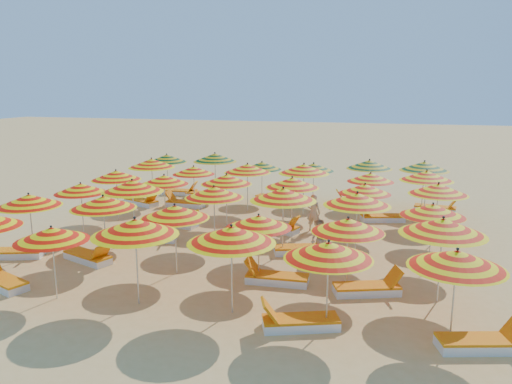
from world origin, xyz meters
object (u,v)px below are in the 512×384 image
umbrella_29 (427,176)px  umbrella_34 (369,164)px  umbrella_27 (304,169)px  lounger_2 (482,343)px  umbrella_4 (329,250)px  umbrella_26 (247,168)px  lounger_15 (205,194)px  lounger_17 (354,202)px  lounger_10 (277,228)px  lounger_13 (381,217)px  umbrella_23 (438,189)px  lounger_8 (302,249)px  umbrella_22 (365,189)px  lounger_6 (368,288)px  umbrella_9 (259,222)px  umbrella_35 (424,166)px  lounger_0 (2,281)px  lounger_14 (181,192)px  lounger_4 (89,257)px  beachgoer_b (320,240)px  umbrella_5 (457,259)px  umbrella_33 (314,167)px  lounger_3 (17,253)px  umbrella_10 (348,225)px  umbrella_32 (262,166)px  umbrella_16 (357,199)px  umbrella_7 (103,202)px  lounger_18 (436,208)px  umbrella_2 (135,227)px  umbrella_24 (152,163)px  lounger_16 (274,198)px  umbrella_14 (214,192)px  umbrella_8 (175,212)px  umbrella_15 (283,195)px  umbrella_28 (371,177)px  umbrella_12 (81,188)px  lounger_7 (153,237)px  lounger_12 (184,203)px  umbrella_19 (164,180)px  umbrella_30 (167,158)px  umbrella_1 (52,234)px  lounger_11 (142,202)px  lounger_1 (299,322)px  lounger_9 (177,222)px  umbrella_17 (433,210)px  umbrella_21 (292,183)px  umbrella_3 (231,235)px

umbrella_29 → umbrella_34: bearing=133.3°
umbrella_27 → lounger_2: (5.54, -9.89, -1.82)m
umbrella_4 → umbrella_26: size_ratio=1.02×
lounger_15 → lounger_17: (7.19, 0.38, 0.00)m
lounger_10 → lounger_13: same height
umbrella_4 → umbrella_23: 7.91m
umbrella_29 → lounger_8: bearing=-128.9°
umbrella_22 → lounger_6: umbrella_22 is taller
umbrella_9 → umbrella_35: 10.79m
lounger_0 → lounger_14: (-0.18, 12.13, 0.00)m
lounger_4 → beachgoer_b: (6.86, 2.04, 0.50)m
umbrella_5 → umbrella_33: bearing=112.3°
umbrella_33 → lounger_3: (-7.84, -9.88, -1.56)m
umbrella_5 → umbrella_10: bearing=137.6°
umbrella_32 → lounger_8: 7.86m
umbrella_22 → lounger_15: (-7.90, 4.43, -1.58)m
umbrella_16 → lounger_17: 7.70m
umbrella_35 → umbrella_26: bearing=-163.7°
umbrella_7 → lounger_18: size_ratio=1.34×
umbrella_2 → umbrella_24: 10.74m
lounger_14 → lounger_16: (4.88, -0.19, 0.00)m
umbrella_14 → lounger_17: umbrella_14 is taller
lounger_0 → lounger_14: 12.13m
umbrella_8 → umbrella_33: umbrella_8 is taller
umbrella_15 → lounger_16: size_ratio=1.26×
umbrella_2 → umbrella_28: bearing=62.6°
umbrella_7 → umbrella_12: 3.23m
umbrella_27 → lounger_6: bearing=-67.7°
lounger_7 → umbrella_7: bearing=-115.9°
umbrella_9 → umbrella_28: 7.94m
umbrella_33 → lounger_12: size_ratio=1.34×
umbrella_4 → umbrella_26: (-4.79, 9.87, 0.05)m
umbrella_32 → umbrella_34: bearing=4.1°
umbrella_26 → lounger_8: size_ratio=1.22×
umbrella_19 → umbrella_32: bearing=61.6°
umbrella_10 → umbrella_14: size_ratio=1.06×
umbrella_30 → umbrella_1: bearing=-77.4°
umbrella_28 → lounger_18: bearing=37.5°
lounger_11 → lounger_1: bearing=-26.2°
umbrella_16 → lounger_4: size_ratio=1.27×
lounger_9 → lounger_16: (2.63, 5.14, 0.00)m
umbrella_26 → lounger_16: umbrella_26 is taller
umbrella_22 → umbrella_32: umbrella_22 is taller
umbrella_17 → lounger_7: 9.30m
umbrella_16 → umbrella_24: size_ratio=0.92×
umbrella_14 → lounger_4: size_ratio=1.16×
umbrella_21 → umbrella_27: size_ratio=0.98×
lounger_16 → lounger_8: bearing=-54.2°
lounger_17 → lounger_14: bearing=-13.0°
umbrella_3 → umbrella_15: (0.22, 4.49, 0.03)m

